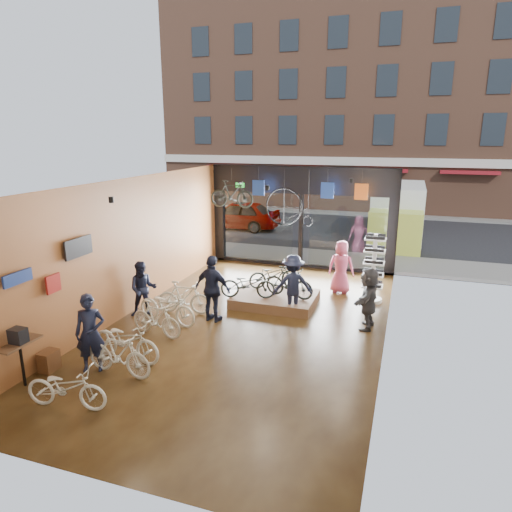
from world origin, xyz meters
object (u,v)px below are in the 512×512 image
at_px(street_car, 238,215).
at_px(floor_bike_1, 118,354).
at_px(customer_2, 213,289).
at_px(floor_bike_4, 167,307).
at_px(floor_bike_3, 156,319).
at_px(customer_1, 143,289).
at_px(floor_bike_5, 184,297).
at_px(display_bike_left, 248,284).
at_px(sunglasses_rack, 373,268).
at_px(display_platform, 275,299).
at_px(floor_bike_2, 126,340).
at_px(customer_3, 293,285).
at_px(display_bike_mid, 289,282).
at_px(customer_0, 90,333).
at_px(box_truck, 397,216).
at_px(floor_bike_0, 66,387).
at_px(hung_bike, 232,194).
at_px(customer_5, 368,298).
at_px(penny_farthing, 291,209).
at_px(customer_4, 341,267).
at_px(display_bike_right, 274,275).

height_order(street_car, floor_bike_1, street_car).
bearing_deg(customer_2, floor_bike_4, 36.86).
relative_size(floor_bike_3, customer_1, 0.97).
distance_m(street_car, floor_bike_5, 12.08).
distance_m(display_bike_left, sunglasses_rack, 3.80).
height_order(floor_bike_3, floor_bike_4, floor_bike_4).
xyz_separation_m(display_platform, sunglasses_rack, (2.73, 1.12, 0.90)).
relative_size(floor_bike_3, sunglasses_rack, 0.72).
relative_size(floor_bike_2, sunglasses_rack, 0.85).
xyz_separation_m(customer_2, sunglasses_rack, (3.97, 2.89, 0.13)).
height_order(floor_bike_1, customer_3, customer_3).
relative_size(display_bike_mid, customer_0, 0.88).
distance_m(display_platform, customer_1, 3.87).
relative_size(box_truck, floor_bike_0, 4.26).
height_order(display_bike_mid, hung_bike, hung_bike).
relative_size(customer_5, penny_farthing, 1.03).
relative_size(floor_bike_1, customer_5, 0.98).
xyz_separation_m(customer_0, customer_1, (-0.61, 3.02, -0.07)).
relative_size(customer_3, customer_4, 1.00).
bearing_deg(floor_bike_5, display_platform, -62.97).
xyz_separation_m(display_bike_right, customer_4, (1.93, 1.04, 0.14)).
bearing_deg(floor_bike_3, hung_bike, 11.38).
bearing_deg(customer_1, floor_bike_1, -95.19).
height_order(floor_bike_4, customer_0, customer_0).
bearing_deg(sunglasses_rack, display_bike_left, -172.54).
xyz_separation_m(display_bike_left, customer_2, (-0.56, -1.24, 0.20)).
relative_size(customer_0, customer_3, 1.01).
xyz_separation_m(floor_bike_0, floor_bike_1, (0.20, 1.33, 0.07)).
bearing_deg(customer_5, customer_0, -47.28).
distance_m(street_car, floor_bike_1, 15.60).
xyz_separation_m(customer_3, sunglasses_rack, (2.06, 1.67, 0.20)).
relative_size(floor_bike_3, customer_0, 0.88).
relative_size(box_truck, customer_4, 3.97).
relative_size(customer_0, customer_1, 1.09).
bearing_deg(floor_bike_5, floor_bike_2, 173.73).
xyz_separation_m(display_bike_mid, sunglasses_rack, (2.28, 1.22, 0.30)).
bearing_deg(sunglasses_rack, display_bike_mid, -170.17).
bearing_deg(floor_bike_1, street_car, 16.79).
xyz_separation_m(floor_bike_5, sunglasses_rack, (4.97, 2.65, 0.58)).
bearing_deg(floor_bike_3, customer_0, 179.03).
height_order(floor_bike_4, customer_1, customer_1).
bearing_deg(sunglasses_rack, floor_bike_2, -149.93).
bearing_deg(floor_bike_0, customer_5, -50.25).
xyz_separation_m(customer_2, hung_bike, (-1.07, 4.18, 2.01)).
height_order(floor_bike_1, display_bike_mid, display_bike_mid).
xyz_separation_m(floor_bike_5, display_bike_right, (2.00, 2.15, 0.24)).
height_order(floor_bike_3, hung_bike, hung_bike).
relative_size(floor_bike_4, customer_0, 1.06).
bearing_deg(sunglasses_rack, customer_3, -159.45).
bearing_deg(floor_bike_0, customer_4, -33.76).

